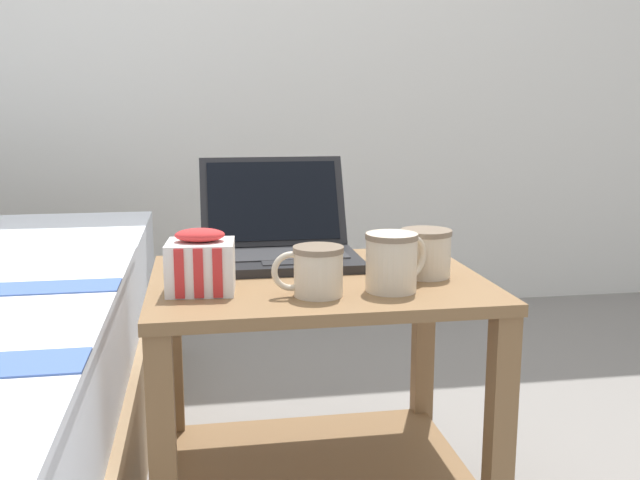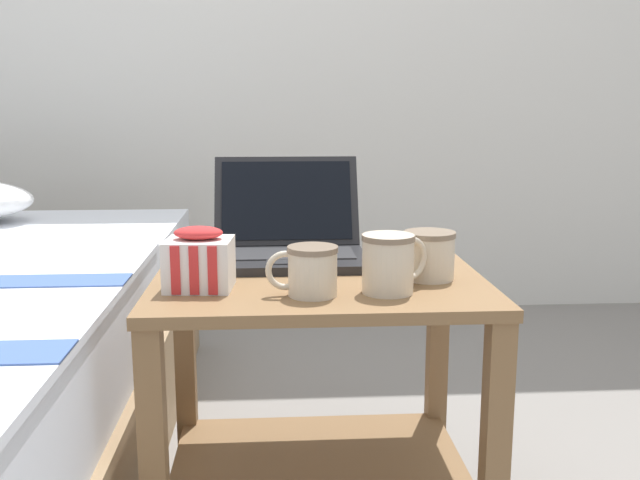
# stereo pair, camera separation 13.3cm
# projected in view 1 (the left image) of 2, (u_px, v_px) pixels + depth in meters

# --- Properties ---
(back_wall) EXTENTS (8.00, 0.05, 2.50)m
(back_wall) POSITION_uv_depth(u_px,v_px,m) (250.00, 5.00, 2.82)
(back_wall) COLOR silver
(back_wall) RESTS_ON ground_plane
(bedside_table) EXTENTS (0.64, 0.50, 0.54)m
(bedside_table) POSITION_uv_depth(u_px,v_px,m) (317.00, 371.00, 1.42)
(bedside_table) COLOR olive
(bedside_table) RESTS_ON ground_plane
(laptop) EXTENTS (0.32, 0.31, 0.21)m
(laptop) POSITION_uv_depth(u_px,v_px,m) (278.00, 240.00, 1.52)
(laptop) COLOR black
(laptop) RESTS_ON bedside_table
(mug_front_left) EXTENTS (0.12, 0.11, 0.09)m
(mug_front_left) POSITION_uv_depth(u_px,v_px,m) (425.00, 251.00, 1.37)
(mug_front_left) COLOR beige
(mug_front_left) RESTS_ON bedside_table
(mug_front_right) EXTENTS (0.13, 0.09, 0.09)m
(mug_front_right) POSITION_uv_depth(u_px,v_px,m) (317.00, 268.00, 1.24)
(mug_front_right) COLOR beige
(mug_front_right) RESTS_ON bedside_table
(mug_mid_center) EXTENTS (0.13, 0.10, 0.10)m
(mug_mid_center) POSITION_uv_depth(u_px,v_px,m) (393.00, 259.00, 1.27)
(mug_mid_center) COLOR beige
(mug_mid_center) RESTS_ON bedside_table
(snack_bag) EXTENTS (0.13, 0.11, 0.11)m
(snack_bag) POSITION_uv_depth(u_px,v_px,m) (201.00, 264.00, 1.26)
(snack_bag) COLOR white
(snack_bag) RESTS_ON bedside_table
(cell_phone) EXTENTS (0.07, 0.14, 0.01)m
(cell_phone) POSITION_uv_depth(u_px,v_px,m) (403.00, 256.00, 1.55)
(cell_phone) COLOR #B7BABC
(cell_phone) RESTS_ON bedside_table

